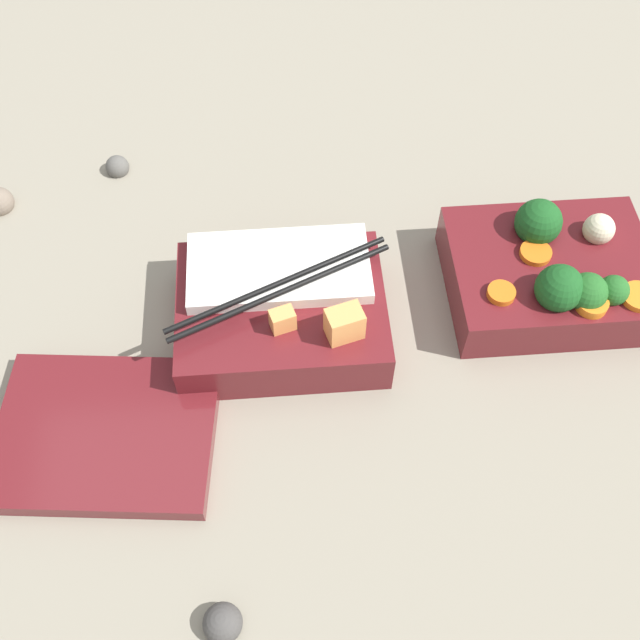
% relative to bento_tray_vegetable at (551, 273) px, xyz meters
% --- Properties ---
extents(ground_plane, '(3.00, 3.00, 0.00)m').
position_rel_bento_tray_vegetable_xyz_m(ground_plane, '(0.12, 0.02, -0.03)').
color(ground_plane, gray).
extents(bento_tray_vegetable, '(0.18, 0.14, 0.08)m').
position_rel_bento_tray_vegetable_xyz_m(bento_tray_vegetable, '(0.00, 0.00, 0.00)').
color(bento_tray_vegetable, maroon).
rests_on(bento_tray_vegetable, ground_plane).
extents(bento_tray_rice, '(0.19, 0.14, 0.07)m').
position_rel_bento_tray_vegetable_xyz_m(bento_tray_rice, '(0.24, 0.02, -0.00)').
color(bento_tray_rice, maroon).
rests_on(bento_tray_rice, ground_plane).
extents(bento_lid, '(0.19, 0.15, 0.02)m').
position_rel_bento_tray_vegetable_xyz_m(bento_lid, '(0.39, 0.12, -0.02)').
color(bento_lid, maroon).
rests_on(bento_lid, ground_plane).
extents(pebble_0, '(0.03, 0.03, 0.03)m').
position_rel_bento_tray_vegetable_xyz_m(pebble_0, '(0.30, 0.27, -0.02)').
color(pebble_0, '#474442').
rests_on(pebble_0, ground_plane).
extents(pebble_1, '(0.02, 0.02, 0.02)m').
position_rel_bento_tray_vegetable_xyz_m(pebble_1, '(0.41, -0.19, -0.02)').
color(pebble_1, '#595651').
rests_on(pebble_1, ground_plane).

